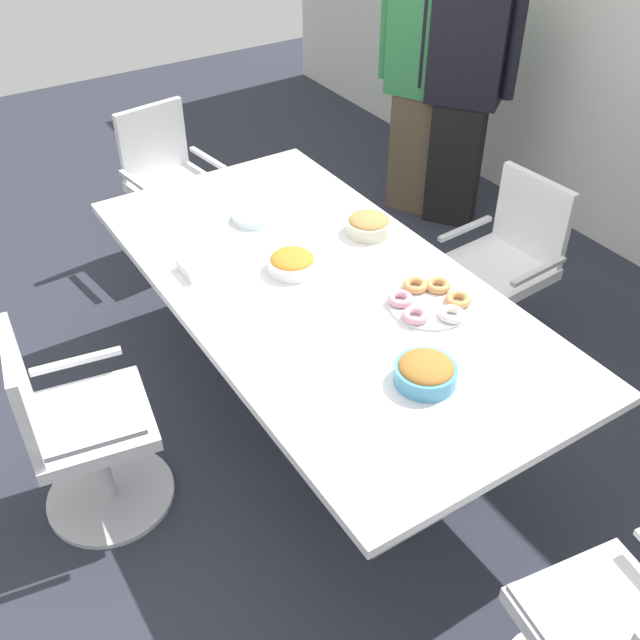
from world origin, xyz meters
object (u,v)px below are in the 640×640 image
snack_bowl_chips_orange (292,262)px  napkin_pile (200,266)px  snack_bowl_pretzels (426,371)px  office_chair_3 (503,274)px  conference_table (320,307)px  plate_stack (254,217)px  office_chair_0 (172,193)px  snack_bowl_cookies (369,224)px  office_chair_1 (80,435)px  person_standing_1 (464,90)px  donut_platter (429,302)px  person_standing_0 (422,83)px

snack_bowl_chips_orange → napkin_pile: 0.40m
snack_bowl_pretzels → office_chair_3: bearing=122.0°
conference_table → plate_stack: 0.64m
snack_bowl_pretzels → plate_stack: 1.35m
office_chair_0 → snack_bowl_cookies: (1.47, 0.40, 0.39)m
office_chair_3 → snack_bowl_chips_orange: office_chair_3 is taller
snack_bowl_chips_orange → plate_stack: snack_bowl_chips_orange is taller
snack_bowl_chips_orange → plate_stack: (-0.47, 0.06, -0.02)m
conference_table → office_chair_1: 1.13m
office_chair_0 → plate_stack: (1.08, 0.00, 0.36)m
snack_bowl_pretzels → person_standing_1: bearing=136.0°
napkin_pile → donut_platter: bearing=43.0°
snack_bowl_pretzels → conference_table: bearing=179.0°
office_chair_1 → snack_bowl_cookies: bearing=106.6°
office_chair_3 → donut_platter: 0.95m
person_standing_0 → plate_stack: bearing=85.4°
person_standing_1 → snack_bowl_cookies: bearing=87.3°
snack_bowl_pretzels → office_chair_1: bearing=-125.0°
office_chair_1 → office_chair_3: 2.21m
conference_table → person_standing_1: person_standing_1 is taller
office_chair_0 → person_standing_0: 1.72m
plate_stack → conference_table: bearing=-1.4°
conference_table → napkin_pile: 0.55m
person_standing_1 → snack_bowl_cookies: (0.86, -1.32, -0.10)m
conference_table → plate_stack: (-0.62, 0.02, 0.14)m
office_chair_3 → person_standing_1: size_ratio=0.53×
office_chair_0 → snack_bowl_pretzels: office_chair_0 is taller
snack_bowl_chips_orange → plate_stack: size_ratio=1.04×
napkin_pile → office_chair_1: bearing=-65.7°
conference_table → snack_bowl_chips_orange: 0.23m
snack_bowl_cookies → plate_stack: size_ratio=1.02×
snack_bowl_cookies → snack_bowl_pretzels: size_ratio=0.94×
office_chair_0 → person_standing_1: bearing=152.5°
plate_stack → person_standing_0: bearing=114.5°
office_chair_1 → office_chair_3: bearing=97.8°
snack_bowl_chips_orange → conference_table: bearing=18.0°
conference_table → office_chair_0: office_chair_0 is taller
office_chair_1 → donut_platter: office_chair_1 is taller
snack_bowl_pretzels → donut_platter: size_ratio=0.66×
snack_bowl_pretzels → donut_platter: bearing=139.0°
plate_stack → office_chair_1: bearing=-62.5°
office_chair_0 → person_standing_1: 1.89m
person_standing_0 → donut_platter: person_standing_0 is taller
person_standing_0 → snack_bowl_cookies: bearing=103.8°
plate_stack → donut_platter: bearing=15.6°
snack_bowl_cookies → snack_bowl_pretzels: 1.04m
office_chair_3 → person_standing_1: bearing=-33.5°
person_standing_0 → plate_stack: (0.73, -1.62, -0.11)m
office_chair_1 → plate_stack: office_chair_1 is taller
office_chair_0 → plate_stack: size_ratio=4.33×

